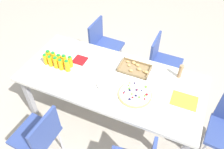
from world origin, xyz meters
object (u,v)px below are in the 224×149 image
paper_folder (184,101)px  juice_bottle_6 (54,57)px  juice_bottle_3 (61,65)px  juice_bottle_2 (56,62)px  chair_far_right (162,60)px  napkin_stack (80,60)px  juice_bottle_0 (46,59)px  juice_bottle_5 (49,56)px  juice_bottle_4 (67,66)px  juice_bottle_8 (64,60)px  fruit_pizza (135,94)px  chair_near_left (39,135)px  snack_tray (135,68)px  plate_stack (106,84)px  party_table (111,82)px  juice_bottle_9 (70,62)px  chair_far_left (103,43)px  juice_bottle_1 (50,61)px  juice_bottle_7 (59,59)px  cardboard_tube (180,71)px

paper_folder → juice_bottle_6: bearing=-179.2°
juice_bottle_3 → juice_bottle_2: bearing=174.2°
chair_far_right → napkin_stack: chair_far_right is taller
juice_bottle_0 → juice_bottle_5: juice_bottle_0 is taller
napkin_stack → paper_folder: 1.28m
juice_bottle_2 → juice_bottle_4: bearing=1.1°
juice_bottle_8 → fruit_pizza: 0.92m
chair_near_left → paper_folder: size_ratio=3.19×
juice_bottle_3 → fruit_pizza: bearing=-1.7°
chair_far_right → snack_tray: size_ratio=2.32×
fruit_pizza → napkin_stack: fruit_pizza is taller
snack_tray → plate_stack: snack_tray is taller
party_table → juice_bottle_9: bearing=-178.3°
chair_near_left → juice_bottle_0: size_ratio=5.93×
chair_far_left → juice_bottle_9: size_ratio=5.62×
chair_far_left → juice_bottle_3: 0.96m
juice_bottle_1 → snack_tray: (0.93, 0.34, -0.05)m
chair_far_right → juice_bottle_4: 1.29m
juice_bottle_6 → snack_tray: (0.93, 0.26, -0.05)m
juice_bottle_2 → juice_bottle_6: (-0.08, 0.07, -0.00)m
juice_bottle_2 → paper_folder: bearing=3.6°
party_table → snack_tray: bearing=50.5°
juice_bottle_0 → juice_bottle_1: bearing=-4.6°
juice_bottle_1 → party_table: bearing=7.5°
party_table → paper_folder: size_ratio=7.90×
snack_tray → chair_near_left: bearing=-120.0°
juice_bottle_4 → plate_stack: 0.50m
juice_bottle_6 → juice_bottle_8: (0.15, -0.00, 0.00)m
chair_near_left → juice_bottle_7: juice_bottle_7 is taller
juice_bottle_3 → juice_bottle_1: bearing=178.4°
chair_near_left → paper_folder: bearing=-53.6°
juice_bottle_4 → juice_bottle_9: size_ratio=1.02×
chair_near_left → juice_bottle_4: bearing=9.0°
juice_bottle_7 → plate_stack: size_ratio=0.61×
juice_bottle_9 → chair_far_right: bearing=41.0°
juice_bottle_8 → juice_bottle_6: bearing=179.7°
fruit_pizza → juice_bottle_0: bearing=178.1°
chair_far_left → juice_bottle_6: bearing=-14.1°
juice_bottle_0 → juice_bottle_6: (0.07, 0.07, 0.00)m
juice_bottle_5 → paper_folder: juice_bottle_5 is taller
fruit_pizza → plate_stack: bearing=177.6°
snack_tray → juice_bottle_5: bearing=-165.6°
juice_bottle_0 → juice_bottle_5: size_ratio=1.03×
juice_bottle_6 → juice_bottle_8: 0.15m
plate_stack → paper_folder: plate_stack is taller
juice_bottle_8 → fruit_pizza: size_ratio=0.43×
chair_near_left → juice_bottle_2: (-0.23, 0.74, 0.29)m
party_table → juice_bottle_2: size_ratio=13.81×
napkin_stack → paper_folder: bearing=-5.3°
chair_far_right → cardboard_tube: (0.28, -0.46, 0.30)m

